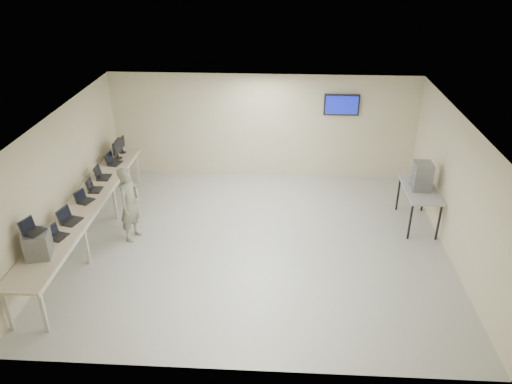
# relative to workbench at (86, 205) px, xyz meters

# --- Properties ---
(room) EXTENTS (8.01, 7.01, 2.81)m
(room) POSITION_rel_workbench_xyz_m (3.62, 0.06, 0.58)
(room) COLOR beige
(room) RESTS_ON ground
(workbench) EXTENTS (0.76, 6.00, 0.90)m
(workbench) POSITION_rel_workbench_xyz_m (0.00, 0.00, 0.00)
(workbench) COLOR beige
(workbench) RESTS_ON ground
(equipment_box) EXTENTS (0.50, 0.54, 0.48)m
(equipment_box) POSITION_rel_workbench_xyz_m (-0.06, -1.97, 0.31)
(equipment_box) COLOR slate
(equipment_box) RESTS_ON workbench
(laptop_on_box) EXTENTS (0.37, 0.39, 0.26)m
(laptop_on_box) POSITION_rel_workbench_xyz_m (-0.11, -1.97, 0.62)
(laptop_on_box) COLOR black
(laptop_on_box) RESTS_ON equipment_box
(laptop_0) EXTENTS (0.34, 0.37, 0.25)m
(laptop_0) POSITION_rel_workbench_xyz_m (-0.03, -1.37, 0.14)
(laptop_0) COLOR black
(laptop_0) RESTS_ON workbench
(laptop_1) EXTENTS (0.40, 0.44, 0.30)m
(laptop_1) POSITION_rel_workbench_xyz_m (-0.02, -0.80, 0.15)
(laptop_1) COLOR black
(laptop_1) RESTS_ON workbench
(laptop_2) EXTENTS (0.37, 0.39, 0.25)m
(laptop_2) POSITION_rel_workbench_xyz_m (-0.04, 0.04, 0.14)
(laptop_2) COLOR black
(laptop_2) RESTS_ON workbench
(laptop_3) EXTENTS (0.29, 0.35, 0.27)m
(laptop_3) POSITION_rel_workbench_xyz_m (-0.02, 0.56, 0.14)
(laptop_3) COLOR black
(laptop_3) RESTS_ON workbench
(laptop_4) EXTENTS (0.32, 0.38, 0.29)m
(laptop_4) POSITION_rel_workbench_xyz_m (-0.05, 1.20, 0.15)
(laptop_4) COLOR black
(laptop_4) RESTS_ON workbench
(laptop_5) EXTENTS (0.36, 0.41, 0.28)m
(laptop_5) POSITION_rel_workbench_xyz_m (-0.04, 2.00, 0.15)
(laptop_5) COLOR black
(laptop_5) RESTS_ON workbench
(monitor_near) EXTENTS (0.21, 0.48, 0.48)m
(monitor_near) POSITION_rel_workbench_xyz_m (-0.01, 2.33, 0.36)
(monitor_near) COLOR black
(monitor_near) RESTS_ON workbench
(monitor_far) EXTENTS (0.18, 0.41, 0.40)m
(monitor_far) POSITION_rel_workbench_xyz_m (-0.01, 2.71, 0.32)
(monitor_far) COLOR black
(monitor_far) RESTS_ON workbench
(soldier) EXTENTS (0.55, 0.69, 1.66)m
(soldier) POSITION_rel_workbench_xyz_m (0.92, 0.11, 0.00)
(soldier) COLOR slate
(soldier) RESTS_ON ground
(side_table) EXTENTS (0.70, 1.50, 0.90)m
(side_table) POSITION_rel_workbench_xyz_m (7.19, 1.06, 0.00)
(side_table) COLOR #A1A1A1
(side_table) RESTS_ON ground
(storage_bins) EXTENTS (0.39, 0.43, 0.62)m
(storage_bins) POSITION_rel_workbench_xyz_m (7.17, 1.06, 0.38)
(storage_bins) COLOR gray
(storage_bins) RESTS_ON side_table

